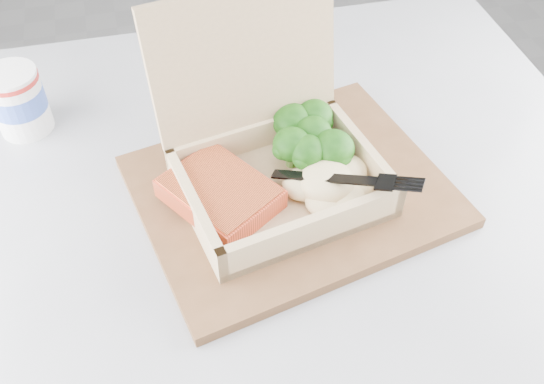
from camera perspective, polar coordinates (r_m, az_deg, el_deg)
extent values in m
cylinder|color=black|center=(0.98, 1.41, -16.51)|extent=(0.08, 0.08, 0.70)
cube|color=#A0A3AA|center=(0.68, 1.97, -2.75)|extent=(0.81, 0.81, 0.03)
cube|color=brown|center=(0.68, 1.85, 0.11)|extent=(0.37, 0.32, 0.01)
cube|color=tan|center=(0.66, 0.90, -0.06)|extent=(0.23, 0.19, 0.01)
cube|color=tan|center=(0.62, -7.28, -1.79)|extent=(0.04, 0.16, 0.04)
cube|color=tan|center=(0.68, 8.40, 3.44)|extent=(0.04, 0.16, 0.04)
cube|color=tan|center=(0.60, 3.97, -3.73)|extent=(0.20, 0.05, 0.04)
cube|color=tan|center=(0.69, -1.74, 5.01)|extent=(0.20, 0.05, 0.04)
cube|color=tan|center=(0.65, -2.59, 12.25)|extent=(0.21, 0.07, 0.16)
cube|color=#E94D2D|center=(0.64, -4.91, -0.16)|extent=(0.13, 0.14, 0.02)
ellipsoid|color=beige|center=(0.64, 5.18, 1.00)|extent=(0.10, 0.09, 0.03)
cube|color=black|center=(0.64, -0.06, 2.67)|extent=(0.10, 0.07, 0.03)
cube|color=black|center=(0.62, 7.12, 0.74)|extent=(0.05, 0.05, 0.01)
cylinder|color=white|center=(0.80, -22.76, 7.89)|extent=(0.06, 0.06, 0.08)
cylinder|color=#3F5FC9|center=(0.79, -22.84, 8.11)|extent=(0.07, 0.07, 0.03)
cylinder|color=red|center=(0.78, -23.48, 9.80)|extent=(0.07, 0.07, 0.01)
cube|color=white|center=(0.81, 0.26, 9.01)|extent=(0.10, 0.15, 0.00)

